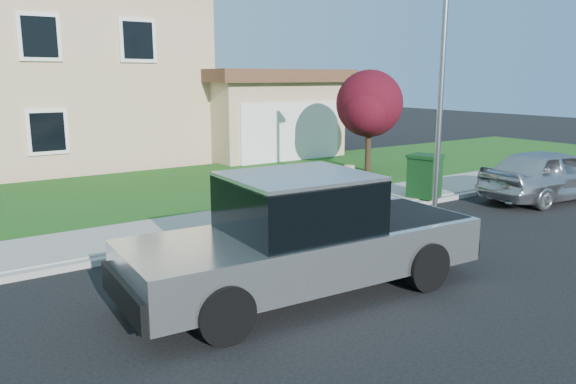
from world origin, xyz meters
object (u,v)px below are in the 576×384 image
at_px(sedan, 550,174).
at_px(trash_bin, 425,176).
at_px(ornamental_tree, 370,107).
at_px(pickup_truck, 304,238).
at_px(woman, 348,211).
at_px(street_lamp, 444,85).

xyz_separation_m(sedan, trash_bin, (-3.06, 1.78, 0.01)).
xyz_separation_m(sedan, ornamental_tree, (-1.15, 6.10, 1.61)).
distance_m(pickup_truck, woman, 2.39).
bearing_deg(ornamental_tree, street_lamp, -116.36).
xyz_separation_m(pickup_truck, ornamental_tree, (8.42, 7.73, 1.45)).
height_order(trash_bin, street_lamp, street_lamp).
bearing_deg(trash_bin, woman, -171.50).
xyz_separation_m(ornamental_tree, street_lamp, (-2.71, -5.48, 0.83)).
height_order(ornamental_tree, trash_bin, ornamental_tree).
bearing_deg(woman, sedan, 160.10).
distance_m(woman, street_lamp, 4.50).
bearing_deg(street_lamp, woman, -177.67).
relative_size(woman, trash_bin, 1.46).
distance_m(sedan, ornamental_tree, 6.41).
xyz_separation_m(trash_bin, street_lamp, (-0.80, -1.16, 2.43)).
bearing_deg(trash_bin, street_lamp, -141.28).
bearing_deg(woman, ornamental_tree, -157.40).
bearing_deg(woman, street_lamp, 171.99).
distance_m(woman, trash_bin, 4.98).
height_order(woman, ornamental_tree, ornamental_tree).
height_order(sedan, trash_bin, sedan).
relative_size(pickup_truck, trash_bin, 5.12).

